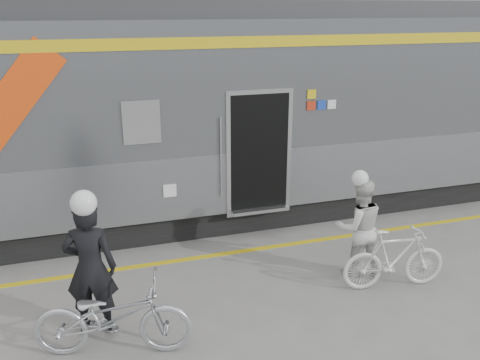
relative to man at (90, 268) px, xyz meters
name	(u,v)px	position (x,y,z in m)	size (l,w,h in m)	color
ground	(239,331)	(1.76, -0.61, -0.90)	(90.00, 90.00, 0.00)	slate
train	(121,117)	(0.79, 3.58, 1.16)	(24.00, 3.17, 4.10)	black
safety_strip	(201,257)	(1.76, 1.54, -0.89)	(24.00, 0.12, 0.01)	gold
man	(90,268)	(0.00, 0.00, 0.00)	(0.65, 0.43, 1.79)	black
bicycle_left	(113,317)	(0.20, -0.55, -0.40)	(0.66, 1.88, 0.99)	#B8BBC0
woman	(359,227)	(3.97, 0.29, -0.12)	(0.76, 0.59, 1.56)	silver
bicycle_right	(394,259)	(4.27, -0.26, -0.42)	(0.44, 1.57, 0.94)	silver
helmet_man	(82,189)	(0.00, 0.00, 1.05)	(0.31, 0.31, 0.31)	white
helmet_woman	(363,171)	(3.97, 0.29, 0.79)	(0.25, 0.25, 0.25)	white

